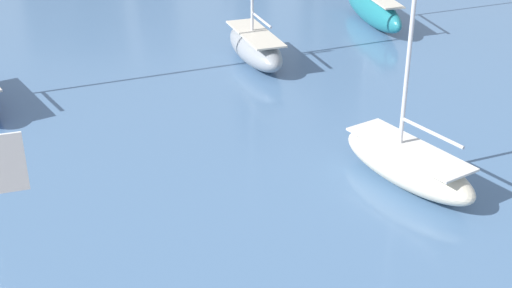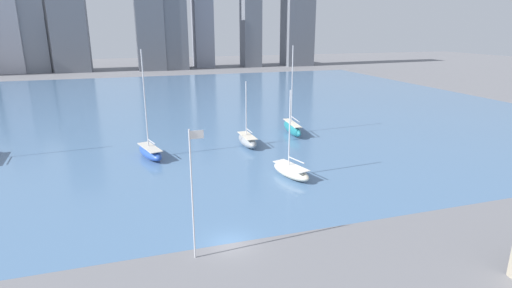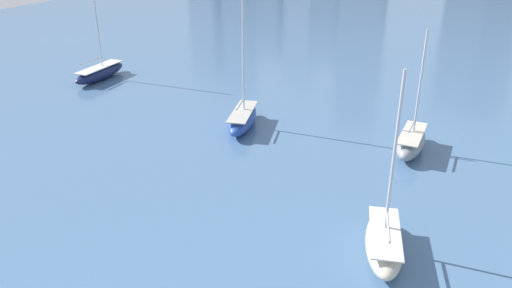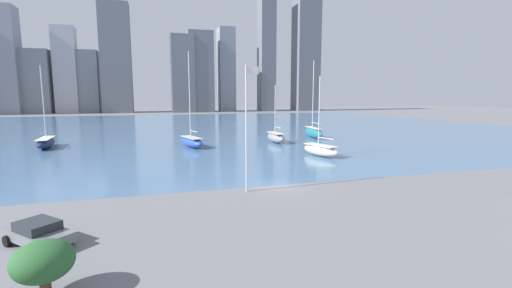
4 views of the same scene
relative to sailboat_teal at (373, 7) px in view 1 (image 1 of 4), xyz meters
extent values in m
ellipsoid|color=#1E757F|center=(0.00, 0.00, -0.14)|extent=(2.50, 9.43, 2.20)
cube|color=#2D2D33|center=(0.00, 0.00, -0.74)|extent=(0.30, 1.68, 0.99)
ellipsoid|color=gray|center=(-10.41, -5.12, -0.28)|extent=(2.40, 7.20, 1.91)
cube|color=beige|center=(-10.41, -5.12, 0.62)|extent=(1.97, 5.91, 0.10)
cube|color=#2D2D33|center=(-10.41, -5.12, -0.81)|extent=(0.19, 1.29, 0.86)
cylinder|color=silver|center=(-10.39, -6.20, 1.77)|extent=(0.22, 3.23, 0.14)
ellipsoid|color=beige|center=(-8.99, -21.22, -0.39)|extent=(4.10, 7.41, 1.68)
cube|color=silver|center=(-8.99, -21.22, 0.40)|extent=(3.37, 6.08, 0.10)
cube|color=#2D2D33|center=(-8.99, -21.22, -0.86)|extent=(0.50, 1.27, 0.76)
cylinder|color=silver|center=(-9.14, -20.71, 5.53)|extent=(0.18, 0.18, 10.17)
cylinder|color=silver|center=(-8.70, -22.28, 1.55)|extent=(1.02, 3.17, 0.14)
camera|label=1|loc=(-23.19, -44.17, 13.60)|focal=50.00mm
camera|label=2|loc=(-28.87, -68.15, 18.36)|focal=28.00mm
camera|label=3|loc=(-4.59, -47.84, 18.08)|focal=35.00mm
camera|label=4|loc=(-32.46, -67.20, 7.68)|focal=24.00mm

